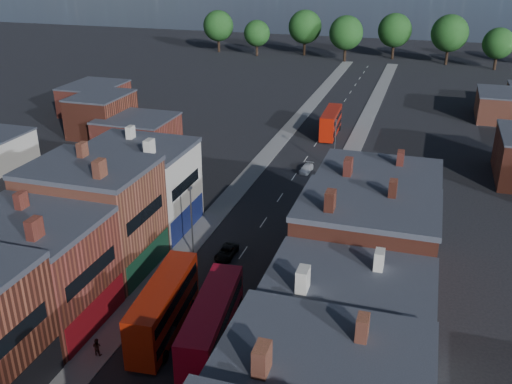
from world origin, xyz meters
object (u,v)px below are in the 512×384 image
Objects in this scene: bus_0 at (164,307)px; bus_1 at (212,326)px; ped_3 at (289,303)px; car_3 at (306,168)px; ped_1 at (97,347)px; bus_2 at (331,122)px; car_2 at (226,252)px.

bus_1 reaches higher than bus_0.
ped_3 is (9.78, 6.13, -1.62)m from bus_0.
bus_1 is 9.03m from ped_3.
car_3 is 47.34m from ped_1.
bus_2 reaches higher than ped_1.
car_2 is (-3.02, -46.78, -1.98)m from bus_2.
ped_3 is at bearing 26.65° from bus_0.
bus_0 reaches higher than ped_3.
car_2 is 1.04× the size of car_3.
car_2 is 2.01× the size of ped_3.
car_3 is 36.64m from ped_3.
ped_1 reaches higher than car_2.
car_3 is at bearing 5.20° from ped_3.
car_2 is 12.34m from ped_3.
ped_3 is (6.20, -54.97, -1.43)m from bus_2.
bus_2 is 2.79× the size of car_2.
bus_0 is 5.23m from bus_1.
bus_2 is 5.60× the size of ped_3.
bus_2 is at bearing 81.20° from bus_0.
bus_0 is 3.16× the size of car_3.
car_3 is (-0.20, -18.90, -1.98)m from bus_2.
car_3 is 2.37× the size of ped_1.
car_2 is at bearing -103.16° from ped_1.
bus_1 reaches higher than bus_2.
bus_0 reaches higher than bus_2.
bus_2 is 2.91× the size of car_3.
ped_1 is at bearing -103.07° from car_2.
bus_1 reaches higher than car_2.
bus_1 is 1.12× the size of bus_2.
ped_1 is (-4.08, -4.54, -1.80)m from bus_0.
bus_0 is at bearing -95.28° from bus_2.
car_3 reaches higher than car_2.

